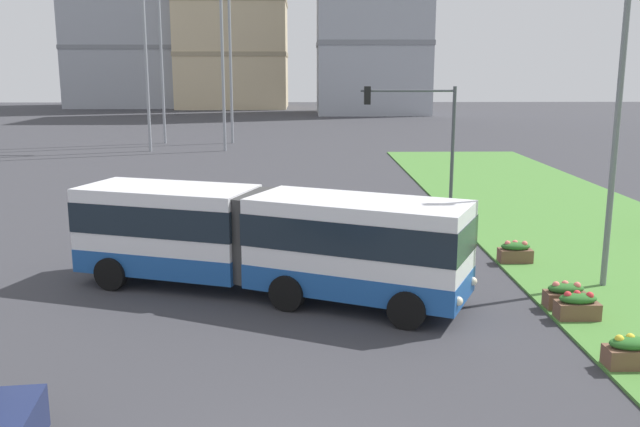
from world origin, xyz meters
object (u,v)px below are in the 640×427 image
at_px(flower_planter_3, 565,295).
at_px(flower_planter_4, 515,252).
at_px(flower_planter_1, 631,352).
at_px(streetlight_median, 619,103).
at_px(traffic_light_far_right, 422,126).
at_px(flower_planter_2, 577,306).
at_px(articulated_bus, 265,239).

distance_m(flower_planter_3, flower_planter_4, 4.56).
distance_m(flower_planter_1, streetlight_median, 7.95).
distance_m(flower_planter_1, traffic_light_far_right, 17.50).
height_order(flower_planter_2, flower_planter_4, same).
bearing_deg(articulated_bus, flower_planter_3, -11.28).
relative_size(flower_planter_3, flower_planter_4, 1.00).
xyz_separation_m(flower_planter_1, flower_planter_2, (0.00, 3.00, 0.00)).
xyz_separation_m(flower_planter_1, streetlight_median, (1.90, 5.79, 5.10)).
xyz_separation_m(articulated_bus, flower_planter_3, (8.29, -1.65, -1.23)).
height_order(flower_planter_1, flower_planter_3, same).
bearing_deg(flower_planter_3, flower_planter_1, -90.00).
distance_m(flower_planter_2, flower_planter_4, 5.41).
bearing_deg(flower_planter_1, flower_planter_3, 90.00).
bearing_deg(streetlight_median, articulated_bus, -178.36).
relative_size(articulated_bus, flower_planter_4, 10.75).
xyz_separation_m(articulated_bus, traffic_light_far_right, (6.44, 11.52, 2.34)).
height_order(articulated_bus, traffic_light_far_right, traffic_light_far_right).
bearing_deg(flower_planter_2, articulated_bus, 163.19).
bearing_deg(flower_planter_3, traffic_light_far_right, 97.98).
bearing_deg(traffic_light_far_right, flower_planter_2, -82.50).
relative_size(flower_planter_1, flower_planter_4, 1.00).
height_order(flower_planter_2, streetlight_median, streetlight_median).
bearing_deg(traffic_light_far_right, flower_planter_3, -82.02).
bearing_deg(flower_planter_3, articulated_bus, 168.72).
height_order(articulated_bus, flower_planter_1, articulated_bus).
xyz_separation_m(flower_planter_4, traffic_light_far_right, (-1.85, 8.62, 3.57)).
bearing_deg(flower_planter_2, flower_planter_3, 90.00).
xyz_separation_m(flower_planter_3, traffic_light_far_right, (-1.85, 13.18, 3.57)).
relative_size(flower_planter_2, flower_planter_3, 1.00).
distance_m(articulated_bus, traffic_light_far_right, 13.41).
relative_size(articulated_bus, flower_planter_2, 10.75).
bearing_deg(flower_planter_4, streetlight_median, -53.98).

